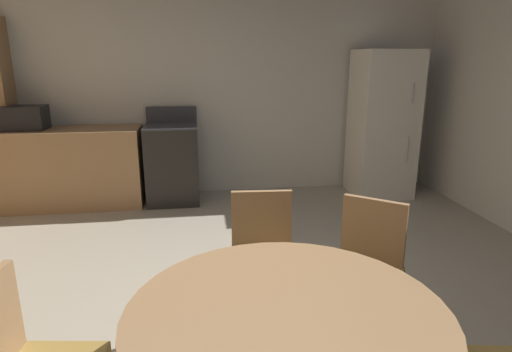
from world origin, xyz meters
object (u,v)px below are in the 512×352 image
chair_north (263,253)px  dining_table (286,346)px  chair_northeast (365,264)px  oven_range (173,163)px  refrigerator (382,124)px  microwave (25,118)px

chair_north → dining_table: bearing=0.0°
dining_table → chair_northeast: 1.03m
oven_range → chair_north: (0.67, -2.61, 0.03)m
oven_range → dining_table: oven_range is taller
refrigerator → microwave: refrigerator is taller
microwave → dining_table: size_ratio=0.36×
microwave → chair_north: (2.24, -2.61, -0.53)m
microwave → chair_northeast: 4.03m
chair_north → chair_northeast: 0.62m
refrigerator → dining_table: refrigerator is taller
oven_range → chair_northeast: oven_range is taller
chair_north → chair_northeast: same height
microwave → chair_northeast: microwave is taller
oven_range → dining_table: size_ratio=0.90×
oven_range → dining_table: bearing=-80.5°
oven_range → refrigerator: (2.55, -0.05, 0.41)m
oven_range → chair_north: oven_range is taller
refrigerator → dining_table: 4.08m
refrigerator → chair_northeast: bearing=-115.1°
refrigerator → microwave: 4.12m
chair_north → chair_northeast: (0.57, -0.22, 0.00)m
refrigerator → chair_north: (-1.87, -2.56, -0.38)m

